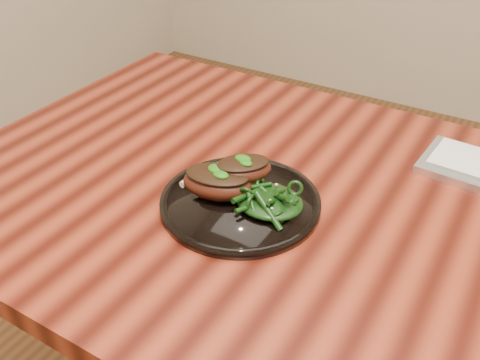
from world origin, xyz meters
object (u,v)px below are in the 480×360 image
at_px(lamb_chop_front, 217,182).
at_px(greens_heap, 270,198).
at_px(desk, 399,276).
at_px(plate, 240,202).

xyz_separation_m(lamb_chop_front, greens_heap, (0.09, 0.01, -0.01)).
relative_size(desk, greens_heap, 14.94).
distance_m(desk, lamb_chop_front, 0.32).
bearing_deg(plate, greens_heap, 5.19).
distance_m(plate, lamb_chop_front, 0.05).
distance_m(lamb_chop_front, greens_heap, 0.09).
bearing_deg(desk, plate, -165.37).
distance_m(desk, plate, 0.28).
bearing_deg(plate, desk, 14.63).
relative_size(desk, plate, 6.24).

